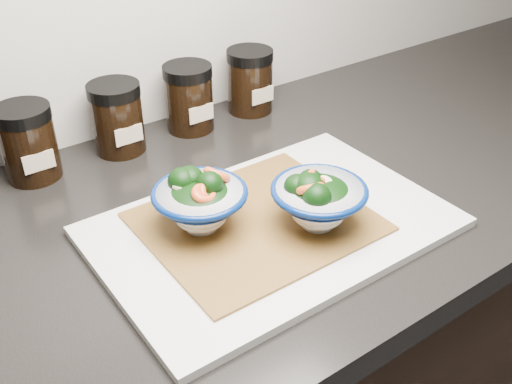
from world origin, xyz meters
TOP-DOWN VIEW (x-y plane):
  - countertop at (0.00, 1.45)m, footprint 3.50×0.60m
  - cutting_board at (0.16, 1.37)m, footprint 0.45×0.30m
  - bamboo_mat at (0.15, 1.39)m, footprint 0.28×0.24m
  - bowl_left at (0.08, 1.42)m, footprint 0.12×0.12m
  - bowl_right at (0.20, 1.33)m, footprint 0.12×0.12m
  - spice_jar_c at (-0.04, 1.69)m, footprint 0.08×0.08m
  - spice_jar_d at (0.10, 1.69)m, footprint 0.08×0.08m
  - spice_jar_e at (0.23, 1.69)m, footprint 0.08×0.08m
  - spice_jar_f at (0.35, 1.69)m, footprint 0.08×0.08m

SIDE VIEW (x-z plane):
  - countertop at x=0.00m, z-range 0.86..0.90m
  - cutting_board at x=0.16m, z-range 0.90..0.91m
  - bamboo_mat at x=0.15m, z-range 0.91..0.92m
  - bowl_left at x=0.08m, z-range 0.91..1.00m
  - bowl_right at x=0.20m, z-range 0.91..1.00m
  - spice_jar_c at x=-0.04m, z-range 0.90..1.01m
  - spice_jar_d at x=0.10m, z-range 0.90..1.01m
  - spice_jar_e at x=0.23m, z-range 0.90..1.01m
  - spice_jar_f at x=0.35m, z-range 0.90..1.01m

